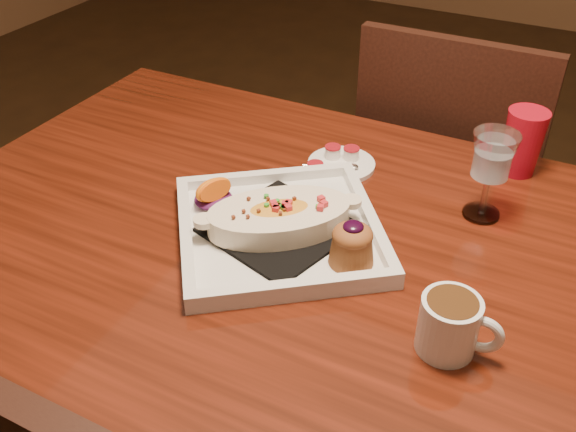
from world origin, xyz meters
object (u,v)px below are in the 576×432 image
at_px(table, 351,307).
at_px(goblet, 492,160).
at_px(plate, 284,225).
at_px(saucer, 340,162).
at_px(red_tumbler, 523,142).
at_px(coffee_mug, 451,324).
at_px(chair_far, 446,191).

bearing_deg(table, goblet, 55.80).
relative_size(table, plate, 3.43).
distance_m(saucer, red_tumbler, 0.33).
height_order(table, red_tumbler, red_tumbler).
height_order(goblet, red_tumbler, goblet).
height_order(plate, coffee_mug, plate).
distance_m(plate, saucer, 0.24).
bearing_deg(plate, chair_far, 42.08).
height_order(table, saucer, saucer).
height_order(chair_far, plate, chair_far).
distance_m(plate, coffee_mug, 0.32).
relative_size(coffee_mug, saucer, 0.87).
xyz_separation_m(plate, goblet, (0.26, 0.21, 0.08)).
distance_m(goblet, saucer, 0.29).
distance_m(table, coffee_mug, 0.25).
height_order(chair_far, red_tumbler, chair_far).
xyz_separation_m(chair_far, plate, (-0.12, -0.63, 0.27)).
xyz_separation_m(chair_far, coffee_mug, (0.17, -0.74, 0.29)).
bearing_deg(table, chair_far, 90.00).
bearing_deg(goblet, plate, -141.98).
bearing_deg(table, coffee_mug, -32.08).
relative_size(chair_far, coffee_mug, 8.56).
distance_m(chair_far, red_tumbler, 0.43).
relative_size(chair_far, red_tumbler, 7.64).
bearing_deg(chair_far, plate, 78.99).
bearing_deg(saucer, goblet, -7.91).
relative_size(chair_far, goblet, 6.07).
xyz_separation_m(plate, red_tumbler, (0.29, 0.38, 0.03)).
bearing_deg(coffee_mug, red_tumbler, 86.41).
bearing_deg(coffee_mug, plate, 155.10).
height_order(plate, goblet, goblet).
bearing_deg(goblet, coffee_mug, -84.42).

